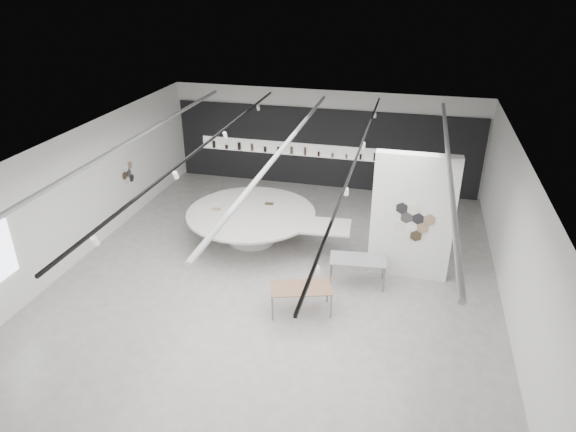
% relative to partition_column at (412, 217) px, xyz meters
% --- Properties ---
extents(room, '(12.02, 14.02, 3.82)m').
position_rel_partition_column_xyz_m(room, '(-3.59, -1.00, 0.27)').
color(room, '#A6A29D').
rests_on(room, ground).
extents(back_wall_display, '(11.80, 0.27, 3.10)m').
position_rel_partition_column_xyz_m(back_wall_display, '(-3.58, 5.94, -0.26)').
color(back_wall_display, black).
rests_on(back_wall_display, ground).
extents(partition_column, '(2.20, 0.38, 3.60)m').
position_rel_partition_column_xyz_m(partition_column, '(0.00, 0.00, 0.00)').
color(partition_column, white).
rests_on(partition_column, ground).
extents(display_island, '(5.38, 4.33, 1.03)m').
position_rel_partition_column_xyz_m(display_island, '(-4.78, 0.82, -1.13)').
color(display_island, white).
rests_on(display_island, ground).
extents(sample_table_wood, '(1.68, 1.18, 0.71)m').
position_rel_partition_column_xyz_m(sample_table_wood, '(-2.53, -2.45, -1.14)').
color(sample_table_wood, '#865F45').
rests_on(sample_table_wood, ground).
extents(sample_table_stone, '(1.59, 0.92, 0.78)m').
position_rel_partition_column_xyz_m(sample_table_stone, '(-1.30, -0.82, -1.09)').
color(sample_table_stone, gray).
rests_on(sample_table_stone, ground).
extents(kitchen_counter, '(1.69, 0.73, 1.31)m').
position_rel_partition_column_xyz_m(kitchen_counter, '(-0.37, 5.51, -1.33)').
color(kitchen_counter, white).
rests_on(kitchen_counter, ground).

